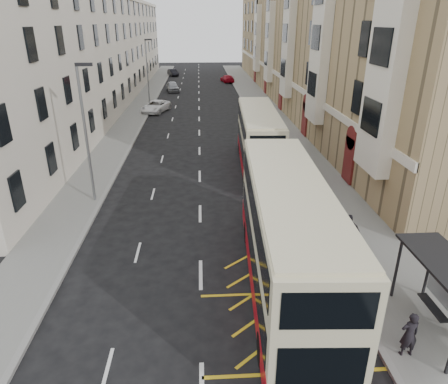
{
  "coord_description": "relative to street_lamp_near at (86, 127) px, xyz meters",
  "views": [
    {
      "loc": [
        0.15,
        -10.6,
        10.21
      ],
      "look_at": [
        1.2,
        7.0,
        2.61
      ],
      "focal_mm": 32.0,
      "sensor_mm": 36.0,
      "label": 1
    }
  ],
  "objects": [
    {
      "name": "double_decker_rear",
      "position": [
        10.69,
        5.35,
        -2.41
      ],
      "size": [
        3.06,
        11.08,
        4.38
      ],
      "rotation": [
        0.0,
        0.0,
        -0.05
      ],
      "color": "beige",
      "rests_on": "ground"
    },
    {
      "name": "double_decker_front",
      "position": [
        9.74,
        -9.22,
        -2.2
      ],
      "size": [
        3.36,
        12.11,
        4.78
      ],
      "rotation": [
        0.0,
        0.0,
        -0.05
      ],
      "color": "beige",
      "rests_on": "ground"
    },
    {
      "name": "pedestrian_near",
      "position": [
        13.01,
        -13.07,
        -3.66
      ],
      "size": [
        0.62,
        0.42,
        1.65
      ],
      "primitive_type": "imported",
      "rotation": [
        0.0,
        0.0,
        3.19
      ],
      "color": "black",
      "rests_on": "pavement_right"
    },
    {
      "name": "street_lamp_near",
      "position": [
        0.0,
        0.0,
        0.0
      ],
      "size": [
        0.93,
        0.18,
        8.0
      ],
      "color": "slate",
      "rests_on": "pavement_left"
    },
    {
      "name": "car_silver",
      "position": [
        2.28,
        41.18,
        -3.88
      ],
      "size": [
        2.49,
        4.68,
        1.52
      ],
      "primitive_type": "imported",
      "rotation": [
        0.0,
        0.0,
        0.16
      ],
      "color": "#919498",
      "rests_on": "ground"
    },
    {
      "name": "terrace_right",
      "position": [
        21.23,
        33.38,
        2.88
      ],
      "size": [
        10.75,
        79.0,
        15.25
      ],
      "color": "#9F855C",
      "rests_on": "ground"
    },
    {
      "name": "white_van",
      "position": [
        1.15,
        25.99,
        -3.95
      ],
      "size": [
        3.66,
        5.39,
        1.37
      ],
      "primitive_type": "imported",
      "rotation": [
        0.0,
        0.0,
        -0.31
      ],
      "color": "white",
      "rests_on": "ground"
    },
    {
      "name": "kerb_right",
      "position": [
        12.35,
        18.0,
        -4.56
      ],
      "size": [
        0.25,
        120.0,
        0.15
      ],
      "primitive_type": "cube",
      "color": "gray",
      "rests_on": "ground"
    },
    {
      "name": "pavement_right",
      "position": [
        14.35,
        18.0,
        -4.56
      ],
      "size": [
        4.0,
        120.0,
        0.15
      ],
      "primitive_type": "cube",
      "color": "slate",
      "rests_on": "ground"
    },
    {
      "name": "street_lamp_far",
      "position": [
        0.0,
        30.0,
        0.0
      ],
      "size": [
        0.93,
        0.18,
        8.0
      ],
      "color": "slate",
      "rests_on": "pavement_left"
    },
    {
      "name": "kerb_left",
      "position": [
        0.35,
        18.0,
        -4.56
      ],
      "size": [
        0.25,
        120.0,
        0.15
      ],
      "primitive_type": "cube",
      "color": "gray",
      "rests_on": "ground"
    },
    {
      "name": "guard_railing",
      "position": [
        12.6,
        -6.25,
        -3.78
      ],
      "size": [
        0.06,
        6.56,
        1.01
      ],
      "color": "#B9110F",
      "rests_on": "pavement_right"
    },
    {
      "name": "road_markings",
      "position": [
        6.35,
        33.0,
        -4.63
      ],
      "size": [
        10.0,
        110.0,
        0.01
      ],
      "primitive_type": null,
      "color": "silver",
      "rests_on": "ground"
    },
    {
      "name": "pavement_left",
      "position": [
        -1.15,
        18.0,
        -4.56
      ],
      "size": [
        3.0,
        120.0,
        0.15
      ],
      "primitive_type": "cube",
      "color": "slate",
      "rests_on": "ground"
    },
    {
      "name": "ground",
      "position": [
        6.35,
        -12.0,
        -4.64
      ],
      "size": [
        200.0,
        200.0,
        0.0
      ],
      "primitive_type": "plane",
      "color": "black",
      "rests_on": "ground"
    },
    {
      "name": "pedestrian_far",
      "position": [
        13.33,
        -6.51,
        -3.58
      ],
      "size": [
        1.09,
        0.54,
        1.8
      ],
      "primitive_type": "imported",
      "rotation": [
        0.0,
        0.0,
        3.05
      ],
      "color": "black",
      "rests_on": "pavement_right"
    },
    {
      "name": "car_red",
      "position": [
        11.48,
        50.79,
        -4.0
      ],
      "size": [
        2.53,
        4.64,
        1.28
      ],
      "primitive_type": "imported",
      "rotation": [
        0.0,
        0.0,
        3.32
      ],
      "color": "#A80719",
      "rests_on": "ground"
    },
    {
      "name": "car_dark",
      "position": [
        1.23,
        60.33,
        -3.99
      ],
      "size": [
        2.57,
        4.17,
        1.3
      ],
      "primitive_type": "imported",
      "rotation": [
        0.0,
        0.0,
        0.33
      ],
      "color": "black",
      "rests_on": "ground"
    },
    {
      "name": "terrace_left",
      "position": [
        -7.08,
        33.5,
        1.88
      ],
      "size": [
        9.18,
        79.0,
        13.25
      ],
      "color": "beige",
      "rests_on": "ground"
    }
  ]
}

